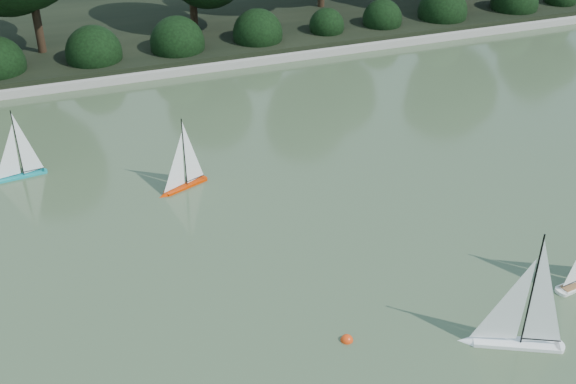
{
  "coord_description": "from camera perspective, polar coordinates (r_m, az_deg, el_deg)",
  "views": [
    {
      "loc": [
        -3.35,
        -7.32,
        6.41
      ],
      "look_at": [
        0.05,
        1.72,
        0.7
      ],
      "focal_mm": 45.0,
      "sensor_mm": 36.0,
      "label": 1
    }
  ],
  "objects": [
    {
      "name": "sailboat_teal",
      "position": [
        13.81,
        -20.73,
        1.83
      ],
      "size": [
        1.01,
        0.27,
        1.37
      ],
      "color": "teal",
      "rests_on": "ground"
    },
    {
      "name": "shrub_hedge",
      "position": [
        18.52,
        -9.29,
        11.44
      ],
      "size": [
        29.1,
        1.1,
        1.1
      ],
      "color": "black",
      "rests_on": "ground"
    },
    {
      "name": "sailboat_white_a",
      "position": [
        9.71,
        17.21,
        -10.16
      ],
      "size": [
        1.28,
        0.77,
        1.84
      ],
      "color": "white",
      "rests_on": "ground"
    },
    {
      "name": "race_buoy",
      "position": [
        9.57,
        4.67,
        -11.6
      ],
      "size": [
        0.16,
        0.16,
        0.16
      ],
      "primitive_type": "sphere",
      "color": "red",
      "rests_on": "ground"
    },
    {
      "name": "sailboat_orange",
      "position": [
        12.73,
        -8.45,
        1.12
      ],
      "size": [
        0.99,
        0.51,
        1.39
      ],
      "color": "red",
      "rests_on": "ground"
    },
    {
      "name": "pond_coping",
      "position": [
        17.81,
        -8.56,
        9.49
      ],
      "size": [
        40.0,
        0.35,
        0.18
      ],
      "primitive_type": "cube",
      "color": "gray",
      "rests_on": "ground"
    },
    {
      "name": "far_bank",
      "position": [
        21.52,
        -11.07,
        13.14
      ],
      "size": [
        40.0,
        8.0,
        0.3
      ],
      "primitive_type": "cube",
      "color": "black",
      "rests_on": "ground"
    },
    {
      "name": "ground",
      "position": [
        10.29,
        3.13,
        -8.0
      ],
      "size": [
        80.0,
        80.0,
        0.0
      ],
      "primitive_type": "plane",
      "color": "#344127",
      "rests_on": "ground"
    }
  ]
}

